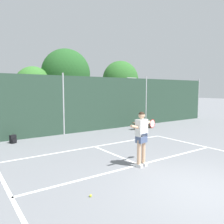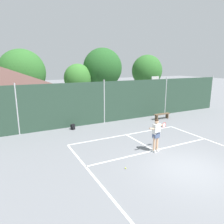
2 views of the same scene
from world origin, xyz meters
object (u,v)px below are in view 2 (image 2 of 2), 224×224
(courtside_bench, at_px, (162,115))
(basketball_hoop, at_px, (155,89))
(tennis_player, at_px, (156,132))
(backpack_black, at_px, (73,127))
(tennis_ball, at_px, (126,168))

(courtside_bench, bearing_deg, basketball_hoop, 63.74)
(basketball_hoop, distance_m, courtside_bench, 3.86)
(basketball_hoop, xyz_separation_m, courtside_bench, (-1.48, -2.99, -1.95))
(tennis_player, relative_size, courtside_bench, 1.16)
(basketball_hoop, xyz_separation_m, tennis_player, (-6.50, -8.30, -1.20))
(backpack_black, distance_m, courtside_bench, 7.92)
(tennis_ball, distance_m, backpack_black, 6.94)
(tennis_player, height_order, backpack_black, tennis_player)
(backpack_black, bearing_deg, courtside_bench, -4.99)
(basketball_hoop, height_order, backpack_black, basketball_hoop)
(tennis_ball, relative_size, backpack_black, 0.14)
(tennis_player, xyz_separation_m, tennis_ball, (-2.49, -0.93, -1.08))
(tennis_ball, bearing_deg, courtside_bench, 39.71)
(basketball_hoop, bearing_deg, tennis_ball, -134.24)
(basketball_hoop, relative_size, tennis_player, 1.91)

